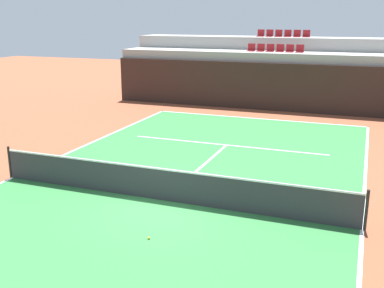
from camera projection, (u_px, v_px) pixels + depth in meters
name	position (u px, v px, depth m)	size (l,w,h in m)	color
ground_plane	(163.00, 200.00, 13.41)	(80.00, 80.00, 0.00)	brown
court_surface	(163.00, 200.00, 13.41)	(11.00, 24.00, 0.01)	#2D7238
baseline_far	(257.00, 118.00, 24.17)	(11.00, 0.10, 0.00)	white
sideline_left	(13.00, 178.00, 15.27)	(0.10, 24.00, 0.00)	white
sideline_right	(362.00, 230.00, 11.53)	(0.10, 24.00, 0.00)	white
service_line_far	(227.00, 145.00, 19.17)	(8.26, 0.10, 0.00)	white
centre_service_line	(200.00, 168.00, 16.29)	(0.10, 6.40, 0.00)	white
back_wall	(268.00, 87.00, 26.12)	(18.73, 0.30, 2.67)	black
stands_tier_lower	(273.00, 79.00, 27.27)	(18.73, 2.40, 3.18)	#9E9E99
stands_tier_upper	(281.00, 69.00, 29.34)	(18.73, 2.40, 3.93)	#9E9E99
seating_row_lower	(275.00, 50.00, 26.90)	(3.28, 0.44, 0.44)	maroon
seating_row_upper	(283.00, 35.00, 28.87)	(3.28, 0.44, 0.44)	maroon
tennis_net	(163.00, 184.00, 13.27)	(11.08, 0.08, 1.07)	black
tennis_ball_1	(149.00, 238.00, 11.04)	(0.07, 0.07, 0.07)	#CCE033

